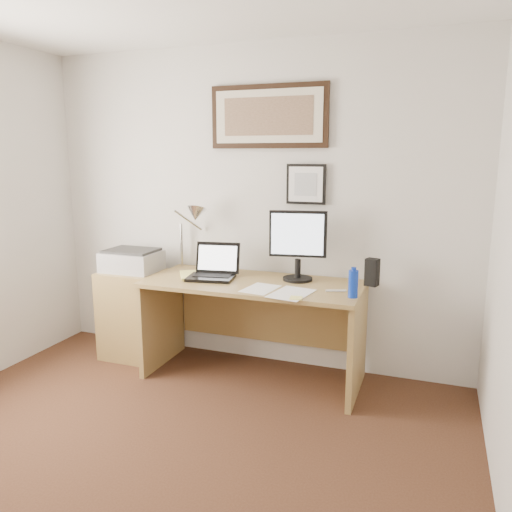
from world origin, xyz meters
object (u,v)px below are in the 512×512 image
at_px(water_bottle, 353,284).
at_px(desk, 257,309).
at_px(side_cabinet, 135,314).
at_px(lcd_monitor, 298,242).
at_px(printer, 132,260).
at_px(laptop, 213,270).
at_px(book, 181,276).

bearing_deg(water_bottle, desk, 162.13).
xyz_separation_m(side_cabinet, lcd_monitor, (1.37, 0.10, 0.68)).
relative_size(water_bottle, printer, 0.41).
height_order(side_cabinet, water_bottle, water_bottle).
relative_size(water_bottle, laptop, 0.48).
distance_m(water_bottle, printer, 1.86).
distance_m(side_cabinet, desk, 1.08).
relative_size(laptop, printer, 0.85).
xyz_separation_m(water_bottle, lcd_monitor, (-0.46, 0.31, 0.20)).
relative_size(side_cabinet, desk, 0.46).
distance_m(side_cabinet, laptop, 0.87).
distance_m(lcd_monitor, printer, 1.40).
bearing_deg(side_cabinet, book, -11.90).
relative_size(book, printer, 0.62).
xyz_separation_m(side_cabinet, desk, (1.07, 0.04, 0.15)).
relative_size(water_bottle, desk, 0.11).
bearing_deg(book, printer, 165.87).
xyz_separation_m(side_cabinet, book, (0.50, -0.11, 0.40)).
bearing_deg(book, desk, 13.90).
xyz_separation_m(book, laptop, (0.25, 0.06, 0.05)).
height_order(laptop, lcd_monitor, lcd_monitor).
bearing_deg(side_cabinet, desk, 1.89).
relative_size(side_cabinet, printer, 1.66).
bearing_deg(printer, desk, 0.55).
relative_size(side_cabinet, laptop, 1.94).
relative_size(water_bottle, lcd_monitor, 0.35).
bearing_deg(desk, laptop, -166.61).
xyz_separation_m(desk, lcd_monitor, (0.30, 0.07, 0.53)).
height_order(water_bottle, lcd_monitor, lcd_monitor).
bearing_deg(desk, printer, -179.45).
relative_size(book, desk, 0.17).
height_order(water_bottle, printer, water_bottle).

